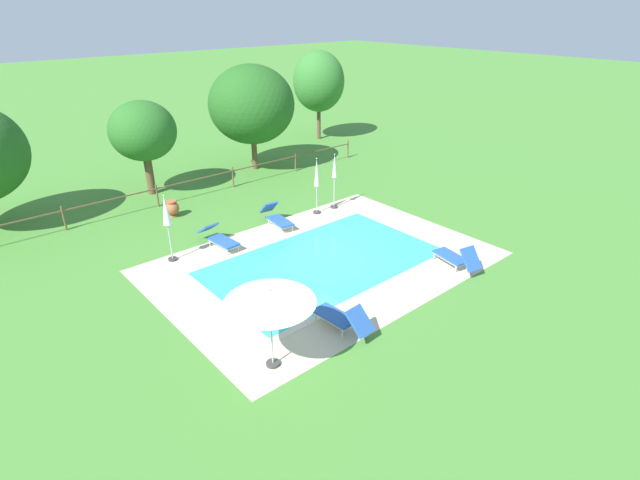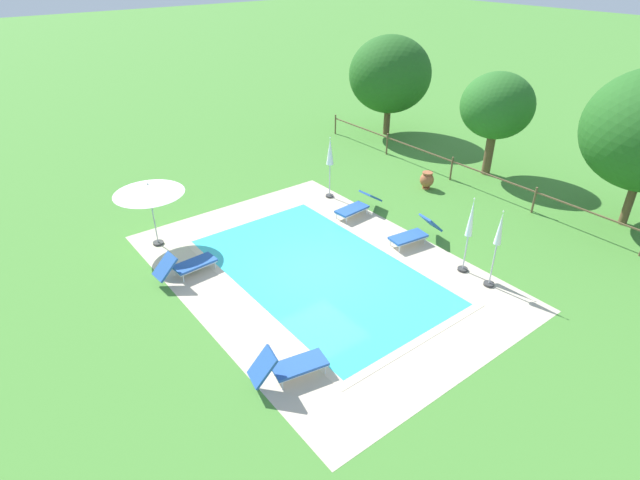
# 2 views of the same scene
# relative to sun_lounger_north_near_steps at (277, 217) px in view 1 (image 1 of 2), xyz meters

# --- Properties ---
(ground_plane) EXTENTS (160.00, 160.00, 0.00)m
(ground_plane) POSITION_rel_sun_lounger_north_near_steps_xyz_m (-0.64, -3.66, -0.38)
(ground_plane) COLOR #478433
(pool_deck_paving) EXTENTS (11.62, 8.22, 0.01)m
(pool_deck_paving) POSITION_rel_sun_lounger_north_near_steps_xyz_m (-0.64, -3.66, -0.38)
(pool_deck_paving) COLOR beige
(pool_deck_paving) RESTS_ON ground
(swimming_pool_water) EXTENTS (8.20, 4.81, 0.01)m
(swimming_pool_water) POSITION_rel_sun_lounger_north_near_steps_xyz_m (-0.64, -3.66, -0.38)
(swimming_pool_water) COLOR #38C6D1
(swimming_pool_water) RESTS_ON ground
(pool_coping_rim) EXTENTS (8.68, 5.29, 0.01)m
(pool_coping_rim) POSITION_rel_sun_lounger_north_near_steps_xyz_m (-0.64, -3.66, -0.37)
(pool_coping_rim) COLOR beige
(pool_coping_rim) RESTS_ON ground
(sun_lounger_north_near_steps) EXTENTS (0.84, 2.00, 0.91)m
(sun_lounger_north_near_steps) POSITION_rel_sun_lounger_north_near_steps_xyz_m (0.00, 0.00, 0.00)
(sun_lounger_north_near_steps) COLOR #2856A8
(sun_lounger_north_near_steps) RESTS_ON ground
(sun_lounger_north_mid) EXTENTS (0.95, 1.94, 0.99)m
(sun_lounger_north_mid) POSITION_rel_sun_lounger_north_near_steps_xyz_m (2.61, -7.01, 0.01)
(sun_lounger_north_mid) COLOR #2856A8
(sun_lounger_north_mid) RESTS_ON ground
(sun_lounger_north_far) EXTENTS (0.76, 2.07, 0.80)m
(sun_lounger_north_far) POSITION_rel_sun_lounger_north_near_steps_xyz_m (-2.82, -0.13, -0.02)
(sun_lounger_north_far) COLOR #2856A8
(sun_lounger_north_far) RESTS_ON ground
(sun_lounger_north_end) EXTENTS (0.72, 1.97, 0.92)m
(sun_lounger_north_end) POSITION_rel_sun_lounger_north_near_steps_xyz_m (-2.90, -7.04, 0.00)
(sun_lounger_north_end) COLOR #2856A8
(sun_lounger_north_end) RESTS_ON ground
(patio_umbrella_open_foreground) EXTENTS (2.28, 2.28, 2.28)m
(patio_umbrella_open_foreground) POSITION_rel_sun_lounger_north_near_steps_xyz_m (-5.30, -7.02, 1.68)
(patio_umbrella_open_foreground) COLOR #383838
(patio_umbrella_open_foreground) RESTS_ON ground
(patio_umbrella_closed_row_west) EXTENTS (0.32, 0.32, 2.52)m
(patio_umbrella_closed_row_west) POSITION_rel_sun_lounger_north_near_steps_xyz_m (-4.68, 0.01, 1.37)
(patio_umbrella_closed_row_west) COLOR #383838
(patio_umbrella_closed_row_west) RESTS_ON ground
(patio_umbrella_closed_row_mid_west) EXTENTS (0.32, 0.32, 2.51)m
(patio_umbrella_closed_row_mid_west) POSITION_rel_sun_lounger_north_near_steps_xyz_m (3.14, -0.08, 1.25)
(patio_umbrella_closed_row_mid_west) COLOR #383838
(patio_umbrella_closed_row_mid_west) RESTS_ON ground
(patio_umbrella_closed_row_centre) EXTENTS (0.32, 0.32, 2.52)m
(patio_umbrella_closed_row_centre) POSITION_rel_sun_lounger_north_near_steps_xyz_m (2.13, -0.06, 1.22)
(patio_umbrella_closed_row_centre) COLOR #383838
(patio_umbrella_closed_row_centre) RESTS_ON ground
(terracotta_urn_near_fence) EXTENTS (0.58, 0.58, 0.73)m
(terracotta_urn_near_fence) POSITION_rel_sun_lounger_north_near_steps_xyz_m (-2.84, 3.75, 0.01)
(terracotta_urn_near_fence) COLOR #A85B38
(terracotta_urn_near_fence) RESTS_ON ground
(perimeter_fence) EXTENTS (20.00, 0.08, 1.05)m
(perimeter_fence) POSITION_rel_sun_lounger_north_near_steps_xyz_m (-0.83, 5.28, 0.32)
(perimeter_fence) COLOR brown
(perimeter_fence) RESTS_ON ground
(tree_west_mid) EXTENTS (3.35, 3.35, 5.69)m
(tree_west_mid) POSITION_rel_sun_lounger_north_near_steps_xyz_m (10.80, 9.88, 3.37)
(tree_west_mid) COLOR brown
(tree_west_mid) RESTS_ON ground
(tree_centre) EXTENTS (4.56, 4.56, 5.59)m
(tree_centre) POSITION_rel_sun_lounger_north_near_steps_xyz_m (3.72, 7.11, 3.14)
(tree_centre) COLOR brown
(tree_centre) RESTS_ON ground
(tree_east_mid) EXTENTS (3.06, 3.06, 4.44)m
(tree_east_mid) POSITION_rel_sun_lounger_north_near_steps_xyz_m (-2.32, 7.10, 2.66)
(tree_east_mid) COLOR brown
(tree_east_mid) RESTS_ON ground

